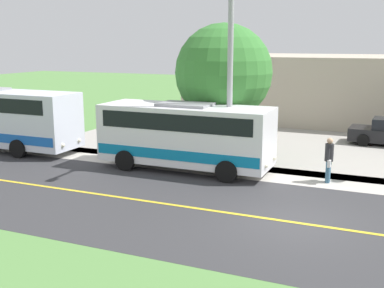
# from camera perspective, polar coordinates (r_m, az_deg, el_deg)

# --- Properties ---
(ground_plane) EXTENTS (120.00, 120.00, 0.00)m
(ground_plane) POSITION_cam_1_polar(r_m,az_deg,el_deg) (15.47, 11.91, -9.10)
(ground_plane) COLOR #548442
(road_surface) EXTENTS (8.00, 100.00, 0.01)m
(road_surface) POSITION_cam_1_polar(r_m,az_deg,el_deg) (15.47, 11.91, -9.09)
(road_surface) COLOR #333335
(road_surface) RESTS_ON ground
(sidewalk) EXTENTS (2.40, 100.00, 0.01)m
(sidewalk) POSITION_cam_1_polar(r_m,az_deg,el_deg) (20.35, 14.80, -4.06)
(sidewalk) COLOR #B2ADA3
(sidewalk) RESTS_ON ground
(road_centre_line) EXTENTS (0.16, 100.00, 0.00)m
(road_centre_line) POSITION_cam_1_polar(r_m,az_deg,el_deg) (15.46, 11.91, -9.07)
(road_centre_line) COLOR gold
(road_centre_line) RESTS_ON ground
(shuttle_bus_front) EXTENTS (2.74, 7.62, 2.93)m
(shuttle_bus_front) POSITION_cam_1_polar(r_m,az_deg,el_deg) (20.87, -0.77, 1.29)
(shuttle_bus_front) COLOR white
(shuttle_bus_front) RESTS_ON ground
(pedestrian_with_bags) EXTENTS (0.72, 0.34, 1.81)m
(pedestrian_with_bags) POSITION_cam_1_polar(r_m,az_deg,el_deg) (19.78, 15.95, -1.66)
(pedestrian_with_bags) COLOR #335972
(pedestrian_with_bags) RESTS_ON ground
(street_light_pole) EXTENTS (1.97, 0.24, 9.00)m
(street_light_pole) POSITION_cam_1_polar(r_m,az_deg,el_deg) (20.16, 4.47, 10.33)
(street_light_pole) COLOR #9E9EA3
(street_light_pole) RESTS_ON ground
(tree_curbside) EXTENTS (4.60, 4.60, 6.39)m
(tree_curbside) POSITION_cam_1_polar(r_m,az_deg,el_deg) (22.94, 3.76, 8.46)
(tree_curbside) COLOR brown
(tree_curbside) RESTS_ON ground
(commercial_building) EXTENTS (10.00, 23.32, 4.53)m
(commercial_building) POSITION_cam_1_polar(r_m,az_deg,el_deg) (35.82, 19.54, 6.19)
(commercial_building) COLOR #B7A893
(commercial_building) RESTS_ON ground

